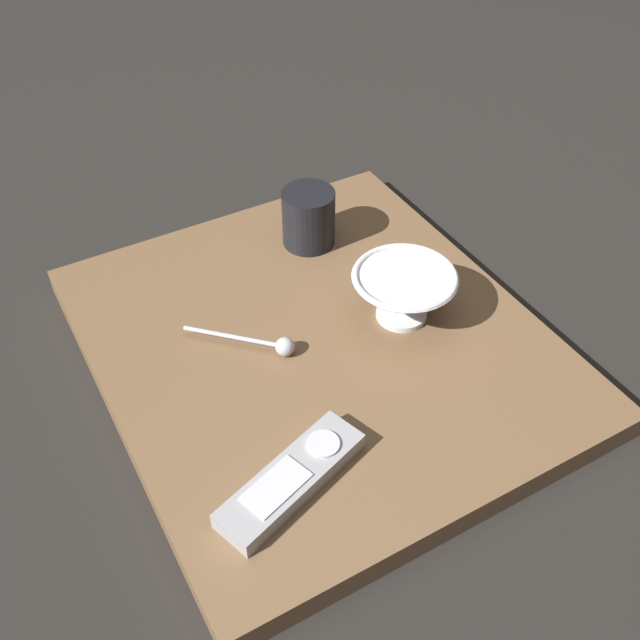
{
  "coord_description": "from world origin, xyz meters",
  "views": [
    {
      "loc": [
        -0.58,
        0.33,
        0.69
      ],
      "look_at": [
        0.01,
        -0.01,
        0.06
      ],
      "focal_mm": 41.38,
      "sensor_mm": 36.0,
      "label": 1
    }
  ],
  "objects_px": {
    "cereal_bowl": "(403,293)",
    "tv_remote_near": "(292,479)",
    "coffee_mug": "(309,218)",
    "teaspoon": "(272,344)"
  },
  "relations": [
    {
      "from": "coffee_mug",
      "to": "tv_remote_near",
      "type": "relative_size",
      "value": 0.45
    },
    {
      "from": "cereal_bowl",
      "to": "teaspoon",
      "type": "xyz_separation_m",
      "value": [
        0.02,
        0.18,
        -0.03
      ]
    },
    {
      "from": "cereal_bowl",
      "to": "tv_remote_near",
      "type": "distance_m",
      "value": 0.3
    },
    {
      "from": "teaspoon",
      "to": "tv_remote_near",
      "type": "height_order",
      "value": "same"
    },
    {
      "from": "cereal_bowl",
      "to": "coffee_mug",
      "type": "relative_size",
      "value": 1.6
    },
    {
      "from": "coffee_mug",
      "to": "teaspoon",
      "type": "bearing_deg",
      "value": 139.87
    },
    {
      "from": "cereal_bowl",
      "to": "coffee_mug",
      "type": "bearing_deg",
      "value": 7.94
    },
    {
      "from": "coffee_mug",
      "to": "cereal_bowl",
      "type": "bearing_deg",
      "value": -172.06
    },
    {
      "from": "cereal_bowl",
      "to": "tv_remote_near",
      "type": "bearing_deg",
      "value": 123.2
    },
    {
      "from": "coffee_mug",
      "to": "tv_remote_near",
      "type": "bearing_deg",
      "value": 148.81
    }
  ]
}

